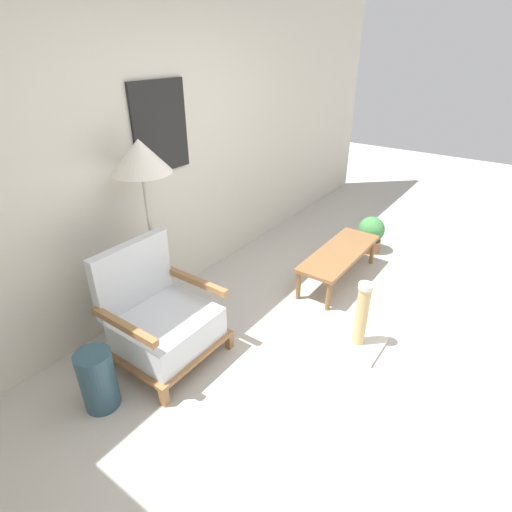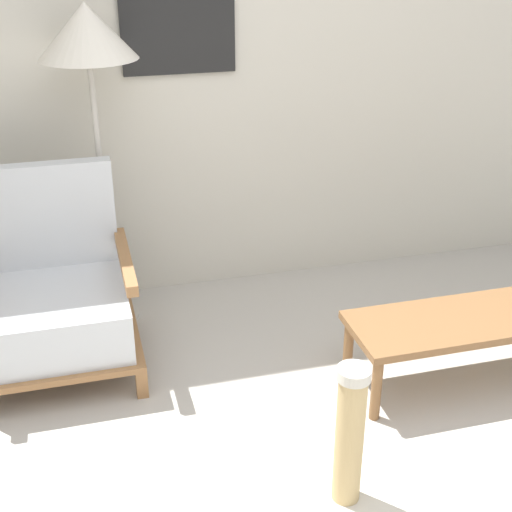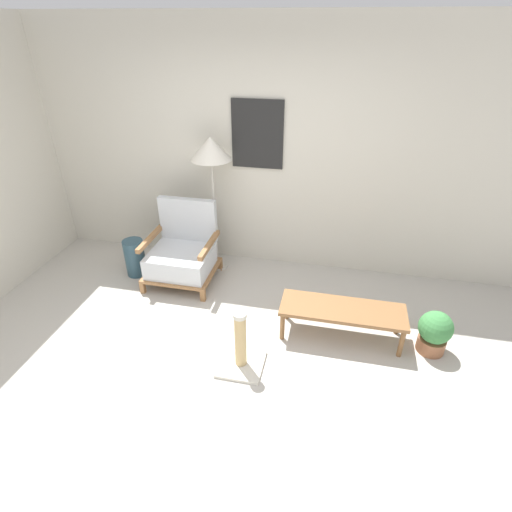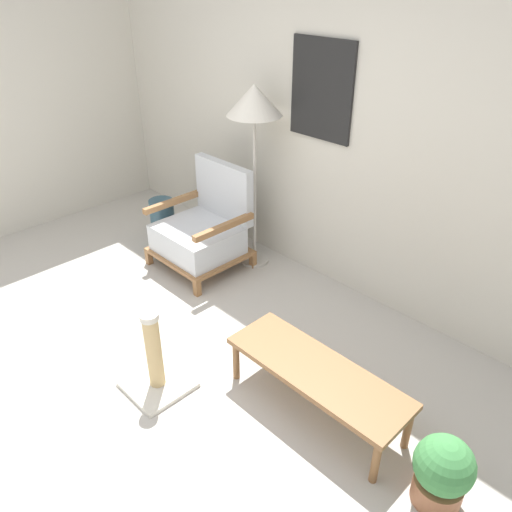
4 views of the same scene
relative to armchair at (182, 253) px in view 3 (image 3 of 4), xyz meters
The scene contains 8 objects.
ground_plane 1.69m from the armchair, 63.72° to the right, with size 14.00×14.00×0.00m, color #B7B2A8.
wall_back 1.41m from the armchair, 41.63° to the left, with size 8.00×0.09×2.70m.
armchair is the anchor object (origin of this frame).
floor_lamp 1.14m from the armchair, 50.49° to the left, with size 0.44×0.44×1.57m.
coffee_table 1.90m from the armchair, 18.76° to the right, with size 1.14×0.39×0.33m.
vase 0.60m from the armchair, behind, with size 0.23×0.23×0.44m, color #2D4C5B.
potted_plant 2.69m from the armchair, 13.55° to the right, with size 0.30×0.30×0.41m.
scratching_post 1.54m from the armchair, 50.50° to the right, with size 0.39×0.39×0.58m.
Camera 3 is at (0.91, -2.13, 2.60)m, focal length 28.00 mm.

